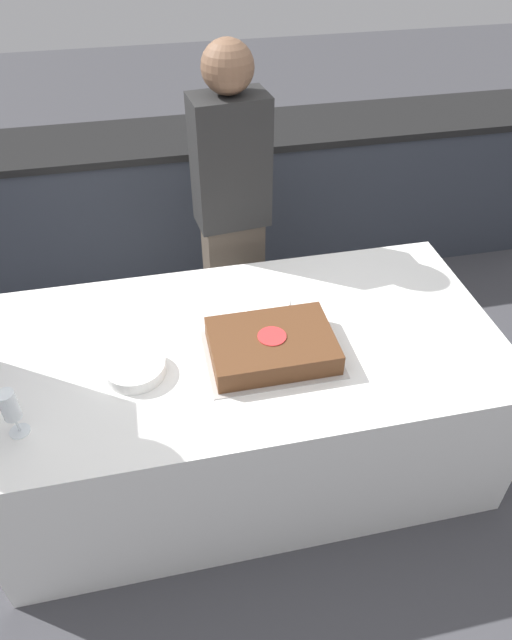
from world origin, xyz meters
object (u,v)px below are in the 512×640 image
at_px(cake, 272,346).
at_px(wine_glass, 10,407).
at_px(plate_stack, 135,368).
at_px(person_cutting_cake, 232,213).

height_order(cake, wine_glass, wine_glass).
xyz_separation_m(plate_stack, person_cutting_cake, (0.51, 0.82, 0.12)).
bearing_deg(person_cutting_cake, plate_stack, 51.77).
bearing_deg(wine_glass, person_cutting_cake, 48.36).
relative_size(cake, plate_stack, 2.22).
distance_m(wine_glass, person_cutting_cake, 1.36).
height_order(plate_stack, wine_glass, wine_glass).
distance_m(plate_stack, person_cutting_cake, 0.97).
height_order(wine_glass, person_cutting_cake, person_cutting_cake).
distance_m(cake, wine_glass, 0.92).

